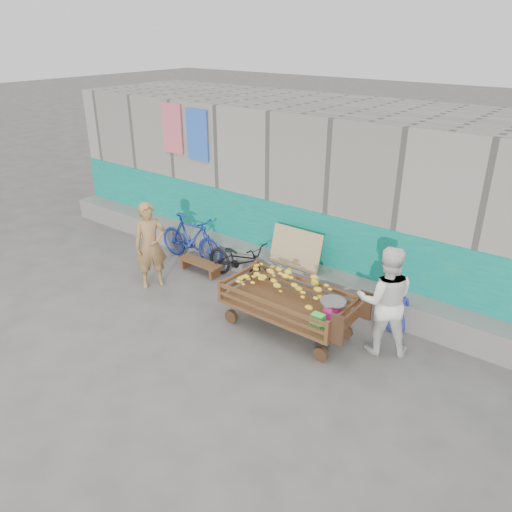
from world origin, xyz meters
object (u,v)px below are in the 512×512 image
Objects in this scene: child at (398,307)px; bicycle_blue at (191,239)px; bench at (200,264)px; vendor_man at (150,245)px; bicycle_dark at (240,261)px; woman at (385,301)px; banana_cart at (286,294)px.

child is 4.30m from bicycle_blue.
bench is 0.59× the size of bicycle_blue.
bicycle_dark is (1.16, 1.08, -0.38)m from vendor_man.
bicycle_blue is (-0.17, 1.18, -0.31)m from vendor_man.
woman is 1.07× the size of bicycle_dark.
bicycle_blue reaches higher than bench.
bench is 0.61× the size of bicycle_dark.
child is at bearing -117.17° from woman.
bench is at bearing -24.76° from child.
vendor_man is 1.63m from bicycle_dark.
vendor_man is 1.02× the size of bicycle_dark.
banana_cart is 1.73m from child.
woman reaches higher than bicycle_dark.
banana_cart is 2.77m from vendor_man.
bicycle_blue is at bearing 149.66° from bench.
bicycle_blue is at bearing -36.83° from woman.
vendor_man is 0.96× the size of woman.
bicycle_dark reaches higher than bench.
banana_cart is 1.32× the size of woman.
vendor_man is at bearing -174.73° from banana_cart.
bicycle_blue is (-1.33, 0.10, 0.07)m from bicycle_dark.
bench is 0.89m from bicycle_dark.
banana_cart is at bearing -13.90° from woman.
bicycle_dark is 1.34m from bicycle_blue.
bench is 0.60× the size of vendor_man.
bicycle_dark is (0.84, 0.19, 0.23)m from bench.
woman is 1.03× the size of bicycle_blue.
child is (4.13, 1.28, -0.38)m from vendor_man.
woman reaches higher than banana_cart.
vendor_man is at bearing -13.34° from child.
woman reaches higher than bicycle_blue.
woman is (1.41, 0.41, 0.20)m from banana_cart.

